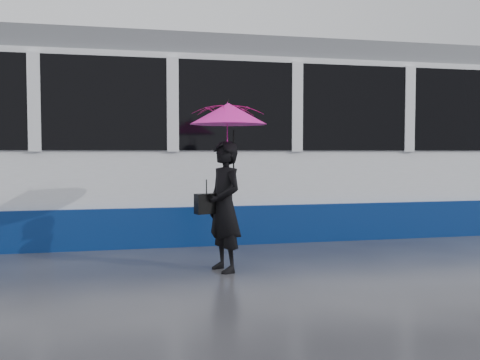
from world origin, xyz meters
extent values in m
plane|color=#27272C|center=(0.00, 0.00, 0.00)|extent=(90.00, 90.00, 0.00)
cube|color=#3F3D38|center=(0.00, 1.78, 0.01)|extent=(34.00, 0.07, 0.02)
cube|color=#3F3D38|center=(0.00, 3.22, 0.01)|extent=(34.00, 0.07, 0.02)
cube|color=white|center=(3.28, 2.50, 1.52)|extent=(24.00, 2.40, 2.95)
cube|color=navy|center=(3.28, 2.50, 0.31)|extent=(24.00, 2.56, 0.62)
cube|color=black|center=(3.28, 2.50, 2.20)|extent=(23.00, 2.48, 1.40)
cube|color=slate|center=(3.28, 2.50, 3.17)|extent=(23.60, 2.20, 0.35)
imported|color=black|center=(-0.76, -0.54, 0.80)|extent=(0.55, 0.68, 1.61)
imported|color=#E5134D|center=(-0.71, -0.54, 1.69)|extent=(1.12, 1.13, 0.80)
cone|color=#E5134D|center=(-0.71, -0.54, 1.94)|extent=(1.20, 1.20, 0.26)
cylinder|color=black|center=(-0.71, -0.54, 2.09)|extent=(0.01, 0.01, 0.06)
cylinder|color=black|center=(-0.64, -0.52, 1.39)|extent=(0.02, 0.02, 0.70)
cube|color=black|center=(-0.98, -0.52, 0.84)|extent=(0.31, 0.21, 0.25)
cylinder|color=black|center=(-0.98, -0.52, 1.06)|extent=(0.01, 0.01, 0.18)
camera|label=1|loc=(-2.01, -6.97, 1.47)|focal=40.00mm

